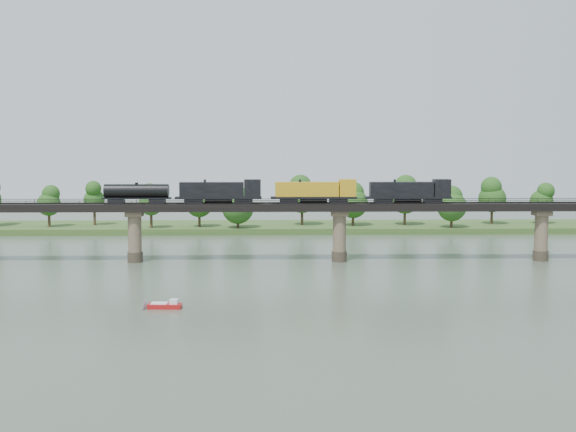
{
  "coord_description": "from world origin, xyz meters",
  "views": [
    {
      "loc": [
        -13.5,
        -110.22,
        22.13
      ],
      "look_at": [
        -10.1,
        30.0,
        9.0
      ],
      "focal_mm": 45.0,
      "sensor_mm": 36.0,
      "label": 1
    }
  ],
  "objects": [
    {
      "name": "motorboat",
      "position": [
        -28.17,
        -11.29,
        0.45
      ],
      "size": [
        4.74,
        1.98,
        1.3
      ],
      "rotation": [
        0.0,
        0.0,
        -0.07
      ],
      "color": "#AC1315",
      "rests_on": "ground"
    },
    {
      "name": "ground",
      "position": [
        0.0,
        0.0,
        0.0
      ],
      "size": [
        400.0,
        400.0,
        0.0
      ],
      "primitive_type": "plane",
      "color": "#3D4C3C",
      "rests_on": "ground"
    },
    {
      "name": "far_bank",
      "position": [
        0.0,
        85.0,
        0.8
      ],
      "size": [
        300.0,
        24.0,
        1.6
      ],
      "primitive_type": "cube",
      "color": "#335220",
      "rests_on": "ground"
    },
    {
      "name": "bridge",
      "position": [
        0.0,
        30.0,
        5.46
      ],
      "size": [
        236.0,
        30.0,
        11.5
      ],
      "color": "#473A2D",
      "rests_on": "ground"
    },
    {
      "name": "bridge_superstructure",
      "position": [
        0.0,
        30.0,
        11.79
      ],
      "size": [
        220.0,
        4.9,
        0.75
      ],
      "color": "black",
      "rests_on": "bridge"
    },
    {
      "name": "far_treeline",
      "position": [
        -8.21,
        80.52,
        8.83
      ],
      "size": [
        289.06,
        17.54,
        13.6
      ],
      "color": "#382619",
      "rests_on": "far_bank"
    },
    {
      "name": "freight_train",
      "position": [
        -11.13,
        30.0,
        13.73
      ],
      "size": [
        67.84,
        2.64,
        4.67
      ],
      "color": "black",
      "rests_on": "bridge"
    }
  ]
}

